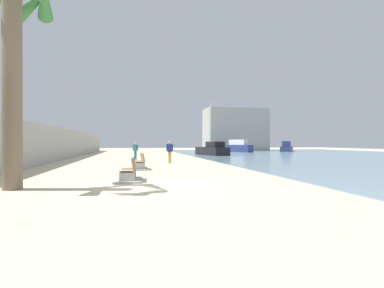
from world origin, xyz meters
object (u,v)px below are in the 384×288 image
boat_distant (234,147)px  bench_near (129,175)px  bench_far (139,165)px  person_walking (170,150)px  person_standing (135,149)px  boat_far_left (212,150)px  boat_nearest (287,148)px  palm_tree (12,32)px

boat_distant → bench_near: bearing=-115.6°
bench_far → person_walking: bearing=63.5°
person_standing → boat_far_left: boat_far_left is taller
bench_near → boat_distant: boat_distant is taller
bench_far → boat_nearest: (26.59, 30.77, 0.47)m
person_walking → boat_distant: 28.74m
palm_tree → boat_nearest: bearing=50.7°
palm_tree → boat_far_left: bearing=61.2°
palm_tree → person_standing: size_ratio=4.65×
palm_tree → boat_distant: size_ratio=1.09×
boat_far_left → boat_nearest: bearing=36.1°
person_walking → boat_nearest: 35.34m
bench_near → person_standing: (0.39, 15.64, 0.75)m
bench_near → boat_distant: (17.00, 35.51, 0.59)m
person_walking → boat_distant: (14.00, 25.10, -0.22)m
person_standing → boat_far_left: 12.63m
bench_near → person_walking: bearing=73.9°
boat_far_left → bench_near: bearing=-112.9°
bench_far → boat_distant: 34.26m
bench_near → bench_far: bearing=84.4°
bench_near → person_walking: (3.00, 10.41, 0.81)m
person_walking → boat_far_left: size_ratio=0.27×
boat_distant → boat_far_left: 13.63m
person_standing → boat_nearest: (26.73, 20.60, -0.28)m
palm_tree → boat_distant: 42.87m
bench_far → boat_distant: size_ratio=0.30×
bench_near → person_standing: size_ratio=1.28×
bench_near → boat_distant: bearing=64.4°
person_standing → boat_far_left: (9.65, 8.14, -0.27)m
palm_tree → person_walking: size_ratio=4.43×
boat_distant → boat_nearest: boat_distant is taller
person_standing → boat_nearest: 33.75m
palm_tree → bench_near: 6.72m
person_standing → boat_distant: 25.90m
person_walking → person_standing: 5.84m
person_standing → bench_far: bearing=-89.2°
palm_tree → boat_nearest: 49.20m
palm_tree → person_standing: (4.31, 17.27, -4.46)m
palm_tree → boat_distant: (20.92, 37.14, -4.62)m
boat_distant → person_walking: bearing=-119.2°
bench_near → person_walking: 10.87m
bench_near → boat_distant: size_ratio=0.30×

